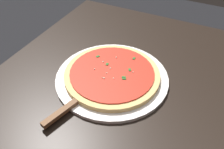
% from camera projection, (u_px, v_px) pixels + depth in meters
% --- Properties ---
extents(restaurant_table, '(1.07, 0.82, 0.76)m').
position_uv_depth(restaurant_table, '(112.00, 116.00, 0.87)').
color(restaurant_table, black).
rests_on(restaurant_table, ground_plane).
extents(serving_plate, '(0.37, 0.37, 0.01)m').
position_uv_depth(serving_plate, '(112.00, 78.00, 0.81)').
color(serving_plate, white).
rests_on(serving_plate, restaurant_table).
extents(pizza, '(0.31, 0.31, 0.02)m').
position_uv_depth(pizza, '(112.00, 74.00, 0.79)').
color(pizza, '#DBB26B').
rests_on(pizza, serving_plate).
extents(pizza_server, '(0.22, 0.10, 0.01)m').
position_uv_depth(pizza_server, '(72.00, 104.00, 0.70)').
color(pizza_server, silver).
rests_on(pizza_server, serving_plate).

